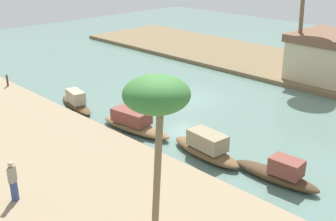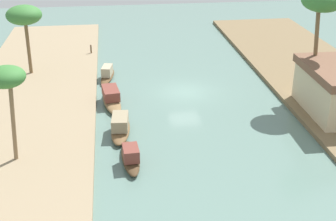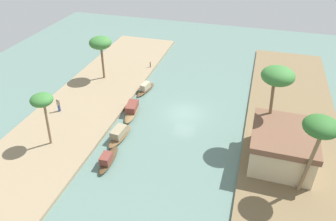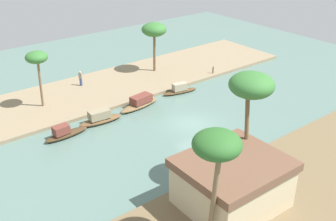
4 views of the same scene
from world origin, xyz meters
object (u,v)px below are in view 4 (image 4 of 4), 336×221
at_px(palm_tree_left_near, 154,30).
at_px(sampan_with_red_awning, 100,118).
at_px(sampan_downstream_large, 65,133).
at_px(palm_tree_right_short, 217,147).
at_px(mooring_post, 213,70).
at_px(sampan_upstream_small, 140,103).
at_px(person_on_near_bank, 81,79).
at_px(riverside_building, 232,182).
at_px(sampan_near_left_bank, 180,89).
at_px(palm_tree_right_tall, 251,87).
at_px(palm_tree_left_far, 37,59).

bearing_deg(palm_tree_left_near, sampan_with_red_awning, 31.98).
height_order(sampan_downstream_large, palm_tree_right_short, palm_tree_right_short).
relative_size(mooring_post, palm_tree_right_short, 0.11).
relative_size(sampan_upstream_small, sampan_downstream_large, 1.17).
height_order(person_on_near_bank, riverside_building, riverside_building).
distance_m(sampan_near_left_bank, palm_tree_right_tall, 18.59).
xyz_separation_m(mooring_post, palm_tree_right_short, (19.75, 20.43, 6.23)).
bearing_deg(palm_tree_left_near, person_on_near_bank, -8.03).
bearing_deg(sampan_near_left_bank, palm_tree_right_tall, 77.15).
height_order(palm_tree_left_far, palm_tree_right_tall, palm_tree_right_tall).
bearing_deg(palm_tree_left_near, sampan_upstream_small, 44.70).
height_order(palm_tree_right_tall, riverside_building, palm_tree_right_tall).
bearing_deg(sampan_with_red_awning, mooring_post, -167.07).
xyz_separation_m(sampan_near_left_bank, palm_tree_left_far, (13.50, -5.39, 5.00)).
height_order(sampan_downstream_large, mooring_post, sampan_downstream_large).
xyz_separation_m(sampan_downstream_large, riverside_building, (-4.65, 15.82, 1.64)).
bearing_deg(palm_tree_left_near, palm_tree_left_far, 4.95).
xyz_separation_m(sampan_downstream_large, person_on_near_bank, (-6.39, -9.26, 0.67)).
xyz_separation_m(person_on_near_bank, mooring_post, (-14.45, 6.47, -0.35)).
height_order(mooring_post, palm_tree_left_far, palm_tree_left_far).
bearing_deg(sampan_near_left_bank, palm_tree_left_near, -91.54).
height_order(sampan_with_red_awning, palm_tree_right_tall, palm_tree_right_tall).
bearing_deg(sampan_with_red_awning, sampan_upstream_small, -168.83).
bearing_deg(person_on_near_bank, sampan_near_left_bank, -172.01).
height_order(person_on_near_bank, palm_tree_right_tall, palm_tree_right_tall).
height_order(sampan_upstream_small, palm_tree_left_far, palm_tree_left_far).
distance_m(sampan_downstream_large, palm_tree_right_tall, 17.75).
bearing_deg(palm_tree_left_far, sampan_downstream_large, 83.01).
relative_size(sampan_near_left_bank, palm_tree_left_far, 0.73).
relative_size(palm_tree_left_far, palm_tree_right_short, 0.77).
distance_m(sampan_near_left_bank, palm_tree_right_short, 23.97).
bearing_deg(riverside_building, palm_tree_right_tall, -151.61).
bearing_deg(riverside_building, sampan_near_left_bank, -118.56).
bearing_deg(palm_tree_left_near, palm_tree_right_short, 60.09).
bearing_deg(person_on_near_bank, palm_tree_left_far, 78.52).
bearing_deg(sampan_upstream_small, palm_tree_left_near, -142.60).
relative_size(sampan_upstream_small, sampan_with_red_awning, 1.12).
xyz_separation_m(sampan_upstream_small, palm_tree_left_far, (7.97, -5.65, 4.93)).
xyz_separation_m(sampan_near_left_bank, riverside_building, (9.66, 17.06, 1.66)).
xyz_separation_m(palm_tree_left_far, riverside_building, (-3.84, 22.45, -3.34)).
xyz_separation_m(sampan_upstream_small, palm_tree_right_short, (7.69, 18.63, 6.49)).
xyz_separation_m(sampan_upstream_small, mooring_post, (-12.06, -1.80, 0.26)).
height_order(person_on_near_bank, palm_tree_left_near, palm_tree_left_near).
bearing_deg(palm_tree_left_near, mooring_post, 134.46).
bearing_deg(palm_tree_left_far, sampan_near_left_bank, 158.24).
height_order(sampan_with_red_awning, person_on_near_bank, person_on_near_bank).
distance_m(sampan_with_red_awning, palm_tree_left_far, 8.45).
height_order(sampan_upstream_small, mooring_post, sampan_upstream_small).
distance_m(mooring_post, palm_tree_right_tall, 22.91).
bearing_deg(palm_tree_left_far, palm_tree_right_tall, 107.37).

